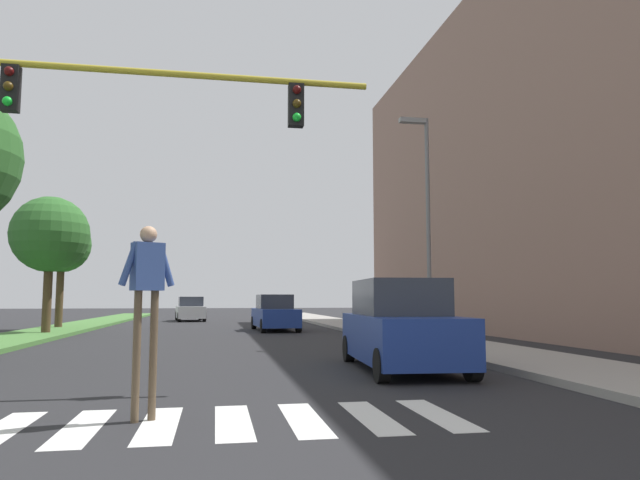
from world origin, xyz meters
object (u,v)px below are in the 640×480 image
tree_distant (62,245)px  pedestrian_performer (147,290)px  sedan_midblock (275,314)px  traffic_light_gantry (6,131)px  sedan_distant (190,310)px  street_lamp_right (425,207)px  suv_crossing (401,327)px  tree_far (50,235)px

tree_distant → pedestrian_performer: (6.80, -23.17, -2.57)m
tree_distant → sedan_midblock: 11.37m
traffic_light_gantry → sedan_midblock: 19.57m
tree_distant → sedan_distant: 12.79m
street_lamp_right → suv_crossing: 7.53m
tree_distant → traffic_light_gantry: size_ratio=0.62×
tree_distant → pedestrian_performer: bearing=-73.6°
pedestrian_performer → sedan_midblock: size_ratio=0.54×
sedan_distant → sedan_midblock: bearing=-71.0°
pedestrian_performer → suv_crossing: 6.73m
tree_distant → pedestrian_performer: size_ratio=2.23×
tree_far → street_lamp_right: street_lamp_right is taller
traffic_light_gantry → street_lamp_right: street_lamp_right is taller
tree_distant → sedan_distant: tree_distant is taller
traffic_light_gantry → sedan_distant: (1.81, 31.42, -3.58)m
suv_crossing → sedan_distant: bearing=101.0°
suv_crossing → pedestrian_performer: bearing=-137.2°
tree_far → sedan_midblock: bearing=13.5°
traffic_light_gantry → pedestrian_performer: traffic_light_gantry is taller
tree_distant → traffic_light_gantry: bearing=-78.6°
tree_distant → street_lamp_right: (14.54, -12.70, 0.36)m
tree_distant → pedestrian_performer: tree_distant is taller
street_lamp_right → suv_crossing: bearing=-115.6°
tree_far → sedan_distant: 16.85m
tree_far → sedan_distant: tree_far is taller
tree_far → pedestrian_performer: bearing=-71.6°
pedestrian_performer → sedan_midblock: 21.03m
suv_crossing → sedan_midblock: bearing=94.1°
pedestrian_performer → traffic_light_gantry: bearing=136.4°
traffic_light_gantry → suv_crossing: (7.55, 2.02, -3.43)m
traffic_light_gantry → suv_crossing: 8.53m
pedestrian_performer → sedan_distant: size_ratio=0.54×
sedan_midblock → sedan_distant: 14.04m
sedan_distant → traffic_light_gantry: bearing=-93.3°
street_lamp_right → sedan_distant: 25.28m
suv_crossing → street_lamp_right: bearing=64.4°
sedan_distant → tree_distant: bearing=-119.0°
sedan_midblock → tree_distant: bearing=166.7°
tree_far → tree_distant: bearing=98.4°
street_lamp_right → sedan_distant: bearing=110.1°
tree_distant → street_lamp_right: bearing=-41.1°
tree_distant → sedan_distant: (5.97, 10.77, -3.45)m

